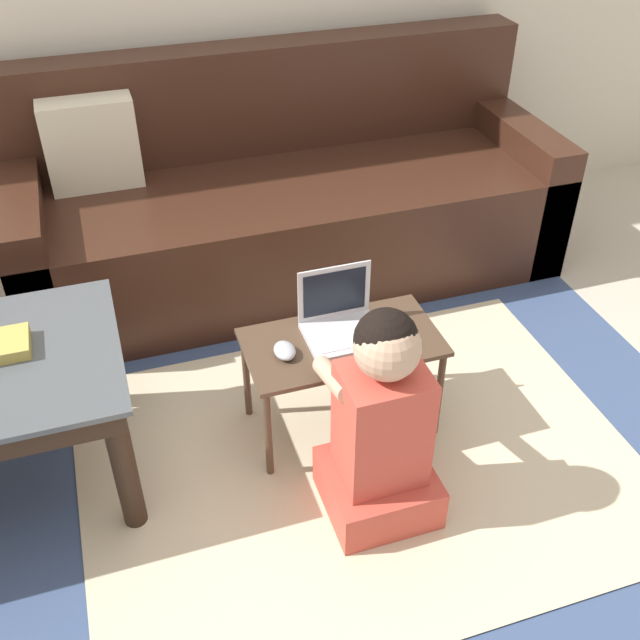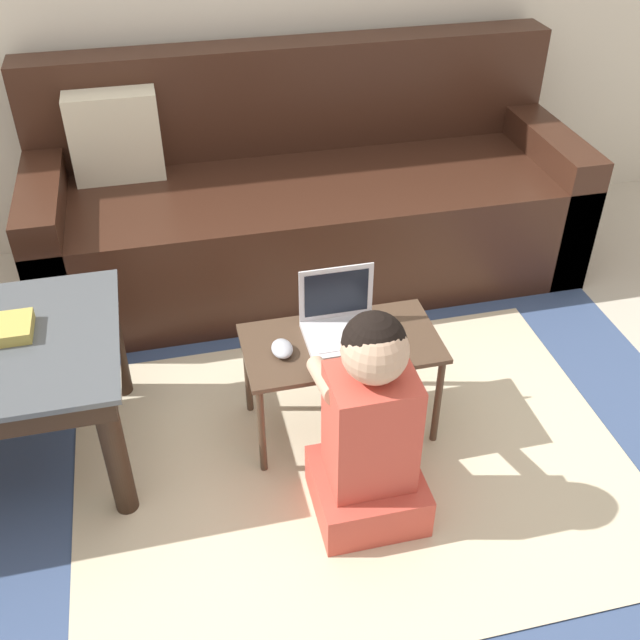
{
  "view_description": "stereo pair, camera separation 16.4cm",
  "coord_description": "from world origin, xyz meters",
  "px_view_note": "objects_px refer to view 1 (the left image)",
  "views": [
    {
      "loc": [
        -0.54,
        -1.62,
        1.87
      ],
      "look_at": [
        0.06,
        0.2,
        0.44
      ],
      "focal_mm": 42.0,
      "sensor_mm": 36.0,
      "label": 1
    },
    {
      "loc": [
        -0.38,
        -1.66,
        1.87
      ],
      "look_at": [
        0.06,
        0.2,
        0.44
      ],
      "focal_mm": 42.0,
      "sensor_mm": 36.0,
      "label": 2
    }
  ],
  "objects_px": {
    "laptop": "(342,325)",
    "person_seated": "(381,428)",
    "laptop_desk": "(342,351)",
    "computer_mouse": "(285,351)",
    "couch": "(284,204)"
  },
  "relations": [
    {
      "from": "couch",
      "to": "laptop",
      "type": "distance_m",
      "value": 1.02
    },
    {
      "from": "couch",
      "to": "laptop_desk",
      "type": "distance_m",
      "value": 1.05
    },
    {
      "from": "laptop_desk",
      "to": "computer_mouse",
      "type": "bearing_deg",
      "value": -175.91
    },
    {
      "from": "computer_mouse",
      "to": "person_seated",
      "type": "xyz_separation_m",
      "value": [
        0.19,
        -0.35,
        -0.06
      ]
    },
    {
      "from": "computer_mouse",
      "to": "person_seated",
      "type": "relative_size",
      "value": 0.13
    },
    {
      "from": "laptop_desk",
      "to": "person_seated",
      "type": "relative_size",
      "value": 0.86
    },
    {
      "from": "laptop",
      "to": "computer_mouse",
      "type": "relative_size",
      "value": 2.61
    },
    {
      "from": "couch",
      "to": "person_seated",
      "type": "distance_m",
      "value": 1.42
    },
    {
      "from": "laptop_desk",
      "to": "laptop",
      "type": "xyz_separation_m",
      "value": [
        0.01,
        0.03,
        0.08
      ]
    },
    {
      "from": "laptop",
      "to": "laptop_desk",
      "type": "bearing_deg",
      "value": -104.93
    },
    {
      "from": "laptop_desk",
      "to": "computer_mouse",
      "type": "relative_size",
      "value": 6.73
    },
    {
      "from": "laptop",
      "to": "computer_mouse",
      "type": "xyz_separation_m",
      "value": [
        -0.2,
        -0.05,
        -0.02
      ]
    },
    {
      "from": "laptop",
      "to": "person_seated",
      "type": "height_order",
      "value": "person_seated"
    },
    {
      "from": "couch",
      "to": "laptop",
      "type": "relative_size",
      "value": 9.3
    },
    {
      "from": "laptop",
      "to": "person_seated",
      "type": "xyz_separation_m",
      "value": [
        -0.02,
        -0.4,
        -0.08
      ]
    }
  ]
}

